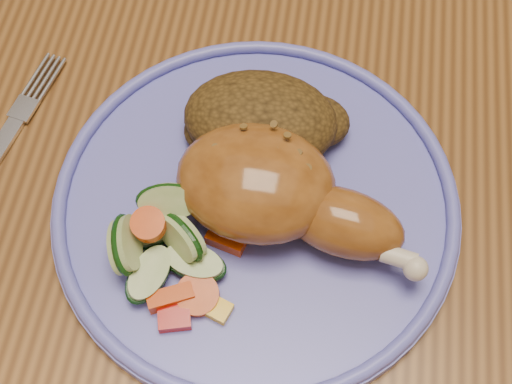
{
  "coord_description": "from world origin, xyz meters",
  "views": [
    {
      "loc": [
        -0.01,
        -0.37,
        1.21
      ],
      "look_at": [
        -0.04,
        -0.14,
        0.78
      ],
      "focal_mm": 50.0,
      "sensor_mm": 36.0,
      "label": 1
    }
  ],
  "objects": [
    {
      "name": "dining_table",
      "position": [
        0.0,
        0.0,
        0.67
      ],
      "size": [
        0.9,
        1.4,
        0.75
      ],
      "color": "brown",
      "rests_on": "ground"
    },
    {
      "name": "vegetable_pile",
      "position": [
        -0.09,
        -0.19,
        0.78
      ],
      "size": [
        0.1,
        0.1,
        0.05
      ],
      "color": "#A50A05",
      "rests_on": "plate"
    },
    {
      "name": "chicken_leg",
      "position": [
        -0.02,
        -0.14,
        0.79
      ],
      "size": [
        0.18,
        0.1,
        0.06
      ],
      "color": "#92541E",
      "rests_on": "plate"
    },
    {
      "name": "rice_pilaf",
      "position": [
        -0.04,
        -0.08,
        0.78
      ],
      "size": [
        0.12,
        0.08,
        0.05
      ],
      "color": "#4D3513",
      "rests_on": "plate"
    },
    {
      "name": "plate",
      "position": [
        -0.04,
        -0.14,
        0.76
      ],
      "size": [
        0.29,
        0.29,
        0.01
      ],
      "primitive_type": "cylinder",
      "color": "#5D5EC5",
      "rests_on": "dining_table"
    },
    {
      "name": "plate_rim",
      "position": [
        -0.04,
        -0.14,
        0.77
      ],
      "size": [
        0.29,
        0.29,
        0.01
      ],
      "primitive_type": "torus",
      "color": "#5D5EC5",
      "rests_on": "plate"
    },
    {
      "name": "ground",
      "position": [
        0.0,
        0.0,
        0.0
      ],
      "size": [
        4.0,
        4.0,
        0.0
      ],
      "primitive_type": "plane",
      "color": "#50311B",
      "rests_on": "ground"
    }
  ]
}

